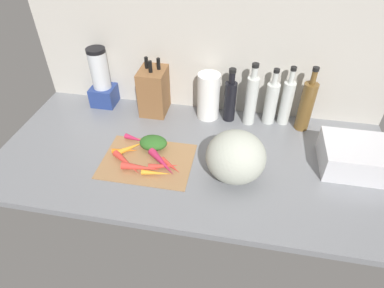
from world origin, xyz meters
The scene contains 24 objects.
ground_plane centered at (0.00, 0.00, -1.50)cm, with size 170.00×80.00×3.00cm, color slate.
wall_back centered at (0.00, 38.50, 30.00)cm, with size 170.00×3.00×60.00cm, color #BCB7AD.
cutting_board centered at (-18.32, -8.52, 0.40)cm, with size 38.04×28.16×0.80cm, color #997047.
carrot_0 centered at (-27.46, -3.99, 2.22)cm, with size 2.84×2.84×13.86cm, color orange.
carrot_1 centered at (-7.34, -11.49, 2.01)cm, with size 2.41×2.41×11.18cm, color red.
carrot_2 centered at (-29.10, -5.62, 1.87)cm, with size 2.14×2.14×11.17cm, color orange.
carrot_3 centered at (-25.29, -13.53, 2.29)cm, with size 2.98×2.98×17.31cm, color red.
carrot_4 centered at (-10.22, -12.31, 2.16)cm, with size 2.71×2.71×12.18cm, color red.
carrot_5 centered at (-16.55, 1.37, 2.32)cm, with size 3.04×3.04×10.63cm, color orange.
carrot_6 centered at (-18.84, -15.14, 2.45)cm, with size 3.30×3.30×16.20cm, color red.
carrot_7 centered at (-11.12, -10.73, 2.53)cm, with size 3.45×3.45×17.61cm, color #B2264C.
carrot_8 centered at (-27.27, 2.76, 2.05)cm, with size 2.49×2.49×10.18cm, color #B2264C.
carrot_9 centered at (-11.98, -16.44, 1.88)cm, with size 2.16×2.16×12.35cm, color orange.
carrot_greens_pile centered at (-17.93, -0.20, 3.38)cm, with size 12.21×9.39×5.16cm, color #2D6023.
winter_squash centered at (18.39, -10.69, 10.43)cm, with size 23.23×22.15×20.87cm, color #B2B7A8.
knife_block centered at (-25.25, 29.43, 11.63)cm, with size 12.63×15.59×28.43cm.
blender_appliance centered at (-53.14, 31.38, 13.21)cm, with size 12.11×12.11×30.50cm.
paper_towel_roll centered at (1.93, 29.50, 11.54)cm, with size 10.76×10.76×23.07cm, color white.
bottle_0 centered at (12.47, 28.95, 11.16)cm, with size 5.83×5.83×27.12cm.
bottle_1 centered at (22.20, 27.90, 13.13)cm, with size 5.62×5.62×31.05cm.
bottle_2 centered at (31.67, 30.31, 11.07)cm, with size 6.01×6.01×28.19cm.
bottle_3 centered at (38.73, 30.97, 11.77)cm, with size 5.54×5.54×29.48cm.
bottle_4 centered at (47.30, 27.89, 12.62)cm, with size 6.46×6.46×31.57cm.
dish_rack centered at (66.20, 3.95, 5.57)cm, with size 26.73×22.53×11.13cm, color silver.
Camera 1 is at (18.76, -104.65, 93.96)cm, focal length 30.40 mm.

